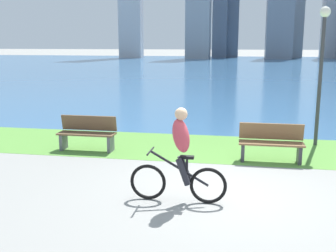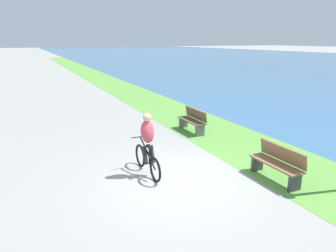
% 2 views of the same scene
% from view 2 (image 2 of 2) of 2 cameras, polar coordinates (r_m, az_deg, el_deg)
% --- Properties ---
extents(ground_plane, '(300.00, 300.00, 0.00)m').
position_cam_2_polar(ground_plane, '(7.98, 1.80, -10.04)').
color(ground_plane, gray).
extents(grass_strip_bayside, '(120.00, 2.94, 0.01)m').
position_cam_2_polar(grass_strip_bayside, '(9.82, 19.23, -5.83)').
color(grass_strip_bayside, '#59933D').
rests_on(grass_strip_bayside, ground).
extents(cyclist_lead, '(1.73, 0.52, 1.69)m').
position_cam_2_polar(cyclist_lead, '(7.99, -3.88, -3.51)').
color(cyclist_lead, black).
rests_on(cyclist_lead, ground).
extents(bench_near_path, '(1.50, 0.47, 0.90)m').
position_cam_2_polar(bench_near_path, '(11.91, 4.67, 1.04)').
color(bench_near_path, brown).
rests_on(bench_near_path, ground).
extents(bench_far_along_path, '(1.50, 0.47, 0.90)m').
position_cam_2_polar(bench_far_along_path, '(8.28, 19.85, -6.64)').
color(bench_far_along_path, brown).
rests_on(bench_far_along_path, ground).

